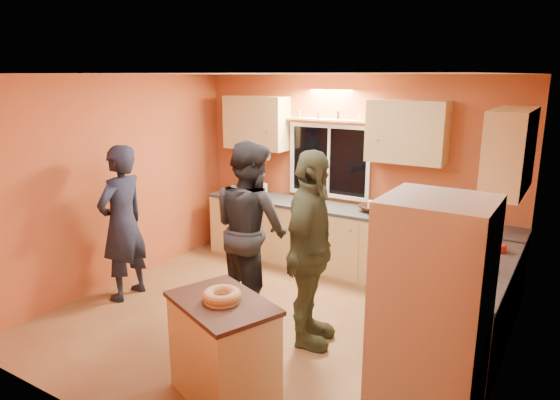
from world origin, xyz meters
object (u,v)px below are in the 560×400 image
Objects in this scene: refrigerator at (431,322)px; person_center at (251,229)px; island at (223,349)px; person_right at (310,250)px; person_left at (122,223)px.

person_center is (-2.23, 0.96, 0.06)m from refrigerator.
person_right is (0.17, 1.14, 0.53)m from island.
refrigerator is 2.43m from person_center.
island is (-1.51, -0.45, -0.46)m from refrigerator.
refrigerator is 1.64m from island.
person_center is at bearing 156.62° from refrigerator.
person_left reaches higher than refrigerator.
person_left is 0.95× the size of person_center.
person_center reaches higher than island.
person_left is at bearing 38.93° from person_center.
person_center reaches higher than person_left.
person_left reaches higher than island.
person_right reaches higher than island.
person_right is at bearing 152.84° from refrigerator.
refrigerator is at bearing 78.32° from person_left.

